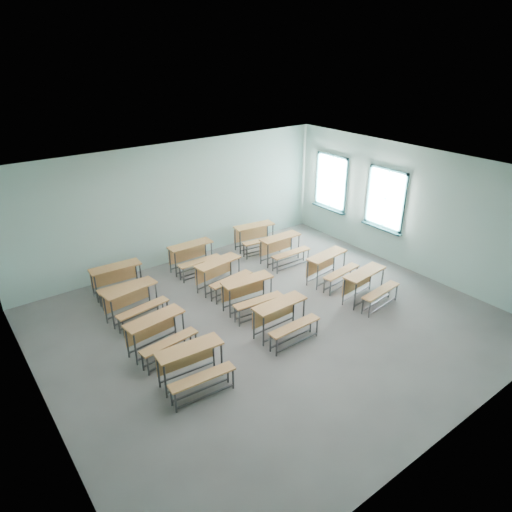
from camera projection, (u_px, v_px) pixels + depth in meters
The scene contains 13 objects.
room at pixel (275, 254), 9.14m from camera, with size 9.04×8.04×3.24m.
desk_unit_r0c0 at pixel (193, 362), 7.81m from camera, with size 1.22×0.87×0.73m.
desk_unit_r0c1 at pixel (283, 315), 9.15m from camera, with size 1.17×0.79×0.73m.
desk_unit_r0c2 at pixel (368, 282), 10.38m from camera, with size 1.24×0.90×0.73m.
desk_unit_r1c0 at pixel (158, 331), 8.66m from camera, with size 1.24×0.91×0.73m.
desk_unit_r1c1 at pixel (250, 291), 10.05m from camera, with size 1.22×0.88×0.73m.
desk_unit_r1c2 at pixel (330, 264), 11.23m from camera, with size 1.25×0.92×0.73m.
desk_unit_r2c0 at pixel (133, 299), 9.72m from camera, with size 1.26×0.93×0.73m.
desk_unit_r2c1 at pixel (221, 271), 10.88m from camera, with size 1.25×0.92×0.73m.
desk_unit_r2c2 at pixel (283, 246), 12.24m from camera, with size 1.17×0.80×0.73m.
desk_unit_r3c0 at pixel (118, 277), 10.62m from camera, with size 1.20×0.84×0.73m.
desk_unit_r3c1 at pixel (193, 254), 11.78m from camera, with size 1.17×0.79×0.73m.
desk_unit_r3c2 at pixel (256, 234), 12.99m from camera, with size 1.26×0.93×0.73m.
Camera 1 is at (-5.19, -6.37, 5.47)m, focal length 32.00 mm.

